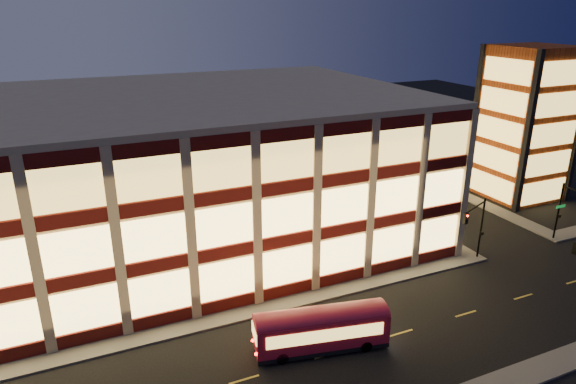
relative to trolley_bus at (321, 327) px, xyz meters
name	(u,v)px	position (x,y,z in m)	size (l,w,h in m)	color
ground	(242,322)	(-3.89, 5.15, -1.71)	(200.00, 200.00, 0.00)	black
sidewalk_office_south	(200,323)	(-6.89, 6.15, -1.64)	(54.00, 2.00, 0.15)	#514F4C
sidewalk_office_east	(376,201)	(19.11, 22.15, -1.64)	(2.00, 30.00, 0.15)	#514F4C
sidewalk_tower_west	(449,188)	(30.11, 22.15, -1.64)	(2.00, 30.00, 0.15)	#514F4C
office_building	(153,171)	(-6.81, 22.07, 5.54)	(50.45, 30.45, 14.50)	tan
stair_tower	(525,124)	(36.06, 17.11, 7.28)	(8.60, 8.60, 18.00)	#8C3814
traffic_signal_far	(476,222)	(18.32, 5.39, 2.40)	(3.79, 1.87, 6.00)	black
traffic_signal_right	(573,206)	(29.61, 4.53, 2.39)	(1.20, 4.37, 6.00)	black
trolley_bus	(321,327)	(0.00, 0.00, 0.00)	(9.39, 4.06, 3.09)	maroon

